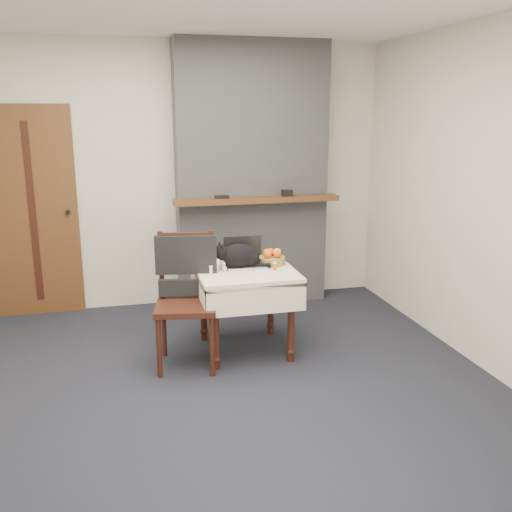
{
  "coord_description": "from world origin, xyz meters",
  "views": [
    {
      "loc": [
        -0.43,
        -3.7,
        1.94
      ],
      "look_at": [
        0.62,
        0.56,
        0.82
      ],
      "focal_mm": 40.0,
      "sensor_mm": 36.0,
      "label": 1
    }
  ],
  "objects": [
    {
      "name": "ground",
      "position": [
        0.0,
        0.0,
        0.0
      ],
      "size": [
        4.5,
        4.5,
        0.0
      ],
      "primitive_type": "plane",
      "color": "black",
      "rests_on": "ground"
    },
    {
      "name": "room_shell",
      "position": [
        0.0,
        0.46,
        1.76
      ],
      "size": [
        4.52,
        4.01,
        2.61
      ],
      "color": "beige",
      "rests_on": "ground"
    },
    {
      "name": "door",
      "position": [
        -1.2,
        1.97,
        1.0
      ],
      "size": [
        0.82,
        0.1,
        2.0
      ],
      "color": "brown",
      "rests_on": "ground"
    },
    {
      "name": "chimney",
      "position": [
        0.9,
        1.85,
        1.3
      ],
      "size": [
        1.62,
        0.48,
        2.6
      ],
      "color": "gray",
      "rests_on": "ground"
    },
    {
      "name": "side_table",
      "position": [
        0.55,
        0.61,
        0.59
      ],
      "size": [
        0.78,
        0.78,
        0.7
      ],
      "color": "#34130E",
      "rests_on": "ground"
    },
    {
      "name": "laptop",
      "position": [
        0.57,
        0.72,
        0.76
      ],
      "size": [
        0.33,
        0.29,
        0.24
      ],
      "rotation": [
        0.0,
        0.0,
        -0.04
      ],
      "color": "#B7B7BC",
      "rests_on": "side_table"
    },
    {
      "name": "cat",
      "position": [
        0.51,
        0.65,
        0.8
      ],
      "size": [
        0.48,
        0.22,
        0.23
      ],
      "rotation": [
        0.0,
        0.0,
        0.13
      ],
      "color": "black",
      "rests_on": "side_table"
    },
    {
      "name": "cream_jar",
      "position": [
        0.26,
        0.57,
        0.73
      ],
      "size": [
        0.06,
        0.06,
        0.06
      ],
      "primitive_type": "cylinder",
      "color": "white",
      "rests_on": "side_table"
    },
    {
      "name": "pill_bottle",
      "position": [
        0.77,
        0.52,
        0.73
      ],
      "size": [
        0.03,
        0.03,
        0.07
      ],
      "color": "#9D5F13",
      "rests_on": "side_table"
    },
    {
      "name": "fruit_basket",
      "position": [
        0.8,
        0.71,
        0.75
      ],
      "size": [
        0.22,
        0.22,
        0.13
      ],
      "color": "olive",
      "rests_on": "side_table"
    },
    {
      "name": "desk_clutter",
      "position": [
        0.69,
        0.65,
        0.7
      ],
      "size": [
        0.12,
        0.04,
        0.01
      ],
      "primitive_type": "cube",
      "rotation": [
        0.0,
        0.0,
        0.17
      ],
      "color": "black",
      "rests_on": "side_table"
    },
    {
      "name": "chair",
      "position": [
        0.06,
        0.53,
        0.66
      ],
      "size": [
        0.54,
        0.53,
        1.03
      ],
      "rotation": [
        0.0,
        0.0,
        -0.18
      ],
      "color": "#34130E",
      "rests_on": "ground"
    }
  ]
}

